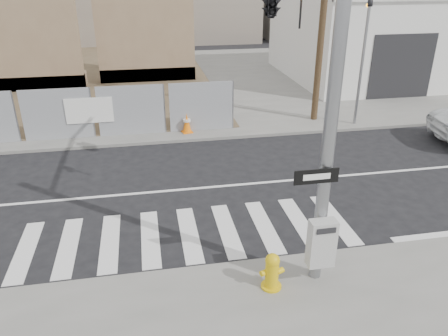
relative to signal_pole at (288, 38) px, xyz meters
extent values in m
plane|color=black|center=(-2.49, 2.05, -4.78)|extent=(100.00, 100.00, 0.00)
cube|color=slate|center=(-2.49, 16.05, -4.72)|extent=(50.00, 20.00, 0.12)
cylinder|color=gray|center=(0.01, -2.75, -1.16)|extent=(0.26, 0.26, 7.00)
cube|color=#B2B2AF|center=(-0.04, -3.03, -3.64)|extent=(0.55, 0.30, 1.05)
cube|color=black|center=(-0.24, -2.91, -2.16)|extent=(0.90, 0.03, 0.30)
cube|color=silver|center=(-0.24, -2.93, -2.16)|extent=(0.55, 0.01, 0.12)
imported|color=black|center=(0.01, -0.75, 0.79)|extent=(0.16, 0.20, 1.00)
cylinder|color=gray|center=(5.51, 6.65, -2.06)|extent=(0.12, 0.12, 5.20)
cube|color=#7C644A|center=(-9.49, 15.05, -0.66)|extent=(6.00, 0.50, 8.00)
cube|color=#7C644A|center=(-9.49, 15.45, -4.26)|extent=(6.00, 1.30, 0.80)
cube|color=#7C644A|center=(-2.99, 16.05, -0.66)|extent=(5.50, 0.50, 8.00)
cube|color=#7C644A|center=(-2.99, 16.45, -4.26)|extent=(5.50, 1.30, 0.80)
cube|color=silver|center=(11.51, 15.05, -2.26)|extent=(12.00, 10.00, 4.80)
cube|color=black|center=(9.51, 10.03, -3.06)|extent=(3.40, 0.06, 3.20)
cylinder|color=gold|center=(-1.04, -2.96, -4.64)|extent=(0.57, 0.57, 0.04)
cylinder|color=gold|center=(-1.04, -2.96, -4.33)|extent=(0.37, 0.37, 0.65)
sphere|color=gold|center=(-1.04, -2.96, -3.99)|extent=(0.30, 0.30, 0.30)
cylinder|color=gold|center=(-1.22, -2.96, -4.27)|extent=(0.19, 0.17, 0.12)
cylinder|color=gold|center=(-0.87, -2.96, -4.27)|extent=(0.19, 0.17, 0.12)
cube|color=orange|center=(-1.73, 6.86, -4.64)|extent=(0.47, 0.47, 0.03)
cone|color=orange|center=(-1.73, 6.86, -4.27)|extent=(0.42, 0.42, 0.79)
cylinder|color=silver|center=(-1.73, 6.86, -4.15)|extent=(0.30, 0.30, 0.09)
camera|label=1|loc=(-3.38, -9.97, 1.48)|focal=35.00mm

